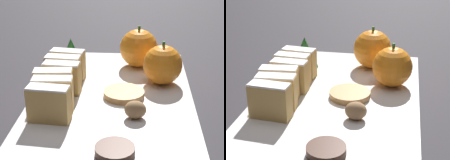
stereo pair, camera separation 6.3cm
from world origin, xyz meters
The scene contains 14 objects.
ground_plane centered at (0.00, 0.00, 0.00)m, with size 6.00×6.00×0.00m, color #28262B.
serving_platter centered at (0.00, 0.00, 0.01)m, with size 0.27×0.45×0.01m.
stollen_slice_front centered at (-0.09, -0.09, 0.04)m, with size 0.06×0.03×0.06m.
stollen_slice_second centered at (-0.09, -0.06, 0.04)m, with size 0.06×0.03×0.06m.
stollen_slice_third centered at (-0.09, -0.03, 0.04)m, with size 0.06×0.03×0.06m.
stollen_slice_fourth centered at (-0.09, 0.01, 0.04)m, with size 0.06×0.03×0.06m.
stollen_slice_fifth centered at (-0.09, 0.04, 0.04)m, with size 0.06×0.03×0.06m.
stollen_slice_sixth centered at (-0.09, 0.07, 0.04)m, with size 0.07×0.03×0.06m.
orange_near centered at (0.04, 0.15, 0.05)m, with size 0.08×0.08×0.09m.
orange_far centered at (0.09, 0.06, 0.05)m, with size 0.07×0.07×0.08m.
walnut centered at (0.04, -0.07, 0.03)m, with size 0.03×0.03×0.03m.
chocolate_cookie centered at (0.02, -0.17, 0.02)m, with size 0.05×0.05×0.01m.
gingerbread_cookie centered at (0.02, 0.00, 0.02)m, with size 0.07×0.07×0.01m.
evergreen_sprig centered at (-0.09, 0.12, 0.04)m, with size 0.05×0.05×0.06m.
Camera 2 is at (0.11, -0.57, 0.29)m, focal length 60.00 mm.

